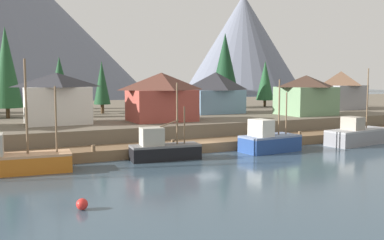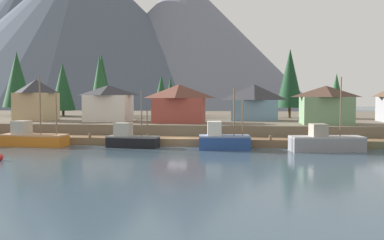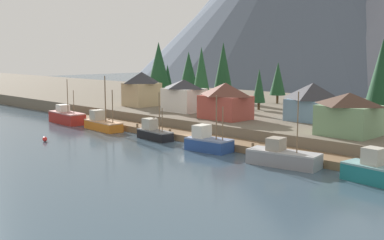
% 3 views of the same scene
% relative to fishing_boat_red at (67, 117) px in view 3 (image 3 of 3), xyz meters
% --- Properties ---
extents(ground_plane, '(400.00, 400.00, 1.00)m').
position_rel_fishing_boat_red_xyz_m(ground_plane, '(30.42, 22.01, -1.71)').
color(ground_plane, '#384C5B').
extents(dock, '(80.00, 4.00, 1.60)m').
position_rel_fishing_boat_red_xyz_m(dock, '(30.42, 4.00, -0.71)').
color(dock, brown).
rests_on(dock, ground_plane).
extents(shoreline_bank, '(400.00, 56.00, 2.50)m').
position_rel_fishing_boat_red_xyz_m(shoreline_bank, '(30.42, 34.01, 0.04)').
color(shoreline_bank, '#665B4C').
rests_on(shoreline_bank, ground_plane).
extents(mountain_west_peak, '(120.08, 120.08, 70.88)m').
position_rel_fishing_boat_red_xyz_m(mountain_west_peak, '(-68.86, 152.69, 34.23)').
color(mountain_west_peak, '#475160').
rests_on(mountain_west_peak, ground_plane).
extents(fishing_boat_red, '(9.21, 3.71, 8.32)m').
position_rel_fishing_boat_red_xyz_m(fishing_boat_red, '(0.00, 0.00, 0.00)').
color(fishing_boat_red, maroon).
rests_on(fishing_boat_red, ground_plane).
extents(fishing_boat_orange, '(8.80, 3.40, 9.36)m').
position_rel_fishing_boat_red_xyz_m(fishing_boat_orange, '(11.35, 0.19, -0.11)').
color(fishing_boat_orange, '#CC6B1E').
rests_on(fishing_boat_orange, ground_plane).
extents(fishing_boat_black, '(6.81, 2.87, 7.33)m').
position_rel_fishing_boat_red_xyz_m(fishing_boat_black, '(24.62, 0.48, -0.12)').
color(fishing_boat_black, black).
rests_on(fishing_boat_black, ground_plane).
extents(fishing_boat_blue, '(6.54, 3.70, 7.62)m').
position_rel_fishing_boat_red_xyz_m(fishing_boat_blue, '(36.46, -0.03, -0.02)').
color(fishing_boat_blue, navy).
rests_on(fishing_boat_blue, ground_plane).
extents(fishing_boat_grey, '(8.93, 4.24, 8.88)m').
position_rel_fishing_boat_red_xyz_m(fishing_boat_grey, '(48.83, -0.30, -0.12)').
color(fishing_boat_grey, gray).
rests_on(fishing_boat_grey, ground_plane).
extents(house_white, '(7.33, 5.57, 5.86)m').
position_rel_fishing_boat_red_xyz_m(house_white, '(17.12, 14.16, 4.28)').
color(house_white, silver).
rests_on(house_white, shoreline_bank).
extents(house_blue, '(7.93, 5.25, 6.07)m').
position_rel_fishing_boat_red_xyz_m(house_blue, '(40.68, 19.40, 4.40)').
color(house_blue, '#6689A8').
rests_on(house_blue, shoreline_bank).
extents(house_tan, '(5.63, 6.57, 6.87)m').
position_rel_fishing_boat_red_xyz_m(house_tan, '(4.49, 14.56, 4.80)').
color(house_tan, tan).
rests_on(house_tan, shoreline_bank).
extents(house_red, '(8.00, 5.79, 5.90)m').
position_rel_fishing_boat_red_xyz_m(house_red, '(29.11, 11.96, 4.31)').
color(house_red, '#9E4238').
rests_on(house_red, shoreline_bank).
extents(house_green, '(7.29, 6.45, 5.61)m').
position_rel_fishing_boat_red_xyz_m(house_green, '(50.92, 11.43, 4.15)').
color(house_green, '#6B8E66').
rests_on(house_green, shoreline_bank).
extents(conifer_near_left, '(4.99, 4.99, 12.91)m').
position_rel_fishing_boat_red_xyz_m(conifer_near_left, '(47.44, 28.51, 8.71)').
color(conifer_near_left, '#4C3823').
rests_on(conifer_near_left, shoreline_bank).
extents(conifer_near_right, '(2.43, 2.43, 7.72)m').
position_rel_fishing_boat_red_xyz_m(conifer_near_right, '(25.26, 25.93, 5.80)').
color(conifer_near_right, '#4C3823').
rests_on(conifer_near_right, shoreline_bank).
extents(conifer_mid_left, '(2.72, 2.72, 7.73)m').
position_rel_fishing_boat_red_xyz_m(conifer_mid_left, '(-10.21, 34.89, 5.75)').
color(conifer_mid_left, '#4C3823').
rests_on(conifer_mid_left, shoreline_bank).
extents(conifer_mid_right, '(3.92, 3.92, 11.87)m').
position_rel_fishing_boat_red_xyz_m(conifer_mid_right, '(12.29, 23.78, 7.91)').
color(conifer_mid_right, '#4C3823').
rests_on(conifer_mid_right, shoreline_bank).
extents(conifer_back_left, '(4.60, 4.60, 13.02)m').
position_rel_fishing_boat_red_xyz_m(conifer_back_left, '(9.06, 34.08, 8.52)').
color(conifer_back_left, '#4C3823').
rests_on(conifer_back_left, shoreline_bank).
extents(conifer_back_right, '(5.82, 5.82, 13.20)m').
position_rel_fishing_boat_red_xyz_m(conifer_back_right, '(-7.40, 29.52, 8.78)').
color(conifer_back_right, '#4C3823').
rests_on(conifer_back_right, shoreline_bank).
extents(conifer_far_left, '(3.33, 3.33, 8.75)m').
position_rel_fishing_boat_red_xyz_m(conifer_far_left, '(21.13, 37.79, 6.54)').
color(conifer_far_left, '#4C3823').
rests_on(conifer_far_left, shoreline_bank).
extents(conifer_far_right, '(5.00, 5.00, 10.90)m').
position_rel_fishing_boat_red_xyz_m(conifer_far_right, '(2.21, 30.09, 7.31)').
color(conifer_far_right, '#4C3823').
rests_on(conifer_far_right, shoreline_bank).
extents(channel_buoy, '(0.70, 0.70, 0.70)m').
position_rel_fishing_boat_red_xyz_m(channel_buoy, '(14.38, -12.28, -0.86)').
color(channel_buoy, red).
rests_on(channel_buoy, ground_plane).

